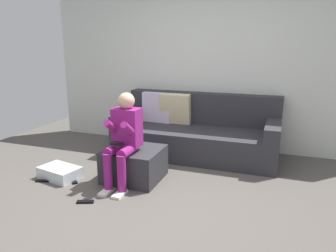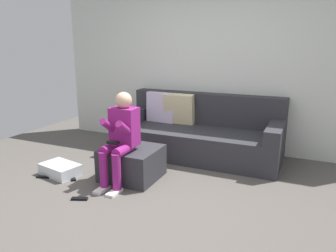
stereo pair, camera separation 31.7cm
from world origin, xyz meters
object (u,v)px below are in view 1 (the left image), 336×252
storage_bin (60,173)px  remote_near_ottoman (85,202)px  ottoman (134,164)px  remote_by_storage_bin (74,181)px  remote_under_side_table (43,181)px  person_seated (124,135)px  couch_sectional (196,133)px

storage_bin → remote_near_ottoman: 0.80m
ottoman → remote_by_storage_bin: bearing=-152.3°
remote_near_ottoman → remote_by_storage_bin: bearing=114.9°
ottoman → remote_under_side_table: (-1.01, -0.47, -0.18)m
person_seated → storage_bin: bearing=-170.9°
remote_by_storage_bin → remote_under_side_table: same height
person_seated → remote_near_ottoman: 0.85m
couch_sectional → ottoman: bearing=-111.3°
ottoman → remote_near_ottoman: 0.80m
couch_sectional → remote_by_storage_bin: bearing=-126.1°
ottoman → remote_near_ottoman: ottoman is taller
ottoman → storage_bin: bearing=-161.0°
remote_by_storage_bin → remote_under_side_table: size_ratio=0.97×
couch_sectional → remote_near_ottoman: (-0.68, -1.94, -0.32)m
person_seated → remote_under_side_table: bearing=-162.9°
storage_bin → remote_by_storage_bin: storage_bin is taller
person_seated → remote_under_side_table: person_seated is taller
person_seated → remote_near_ottoman: size_ratio=6.17×
ottoman → storage_bin: (-0.88, -0.30, -0.12)m
person_seated → storage_bin: size_ratio=2.21×
couch_sectional → ottoman: (-0.47, -1.19, -0.13)m
remote_near_ottoman → remote_under_side_table: bearing=138.5°
storage_bin → remote_by_storage_bin: 0.24m
person_seated → storage_bin: (-0.84, -0.13, -0.53)m
person_seated → storage_bin: person_seated is taller
person_seated → remote_by_storage_bin: bearing=-164.0°
ottoman → person_seated: size_ratio=0.61×
ottoman → remote_by_storage_bin: ottoman is taller
couch_sectional → storage_bin: size_ratio=4.82×
couch_sectional → ottoman: 1.29m
remote_by_storage_bin → couch_sectional: bearing=95.5°
storage_bin → remote_near_ottoman: storage_bin is taller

